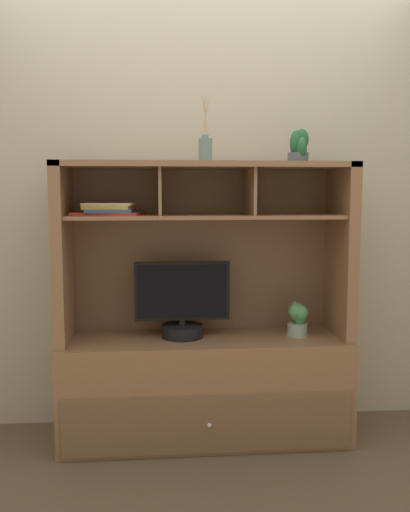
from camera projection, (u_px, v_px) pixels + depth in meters
floor_plane at (205, 437)px, 3.12m from camera, size 6.00×6.00×0.02m
back_wall at (201, 186)px, 3.23m from camera, size 6.00×0.02×2.80m
media_console at (205, 356)px, 3.07m from camera, size 1.57×0.51×1.52m
tv_monitor at (182, 306)px, 3.04m from camera, size 0.52×0.23×0.42m
potted_orchid at (298, 318)px, 3.08m from camera, size 0.13×0.13×0.19m
magazine_stack_left at (109, 210)px, 2.92m from camera, size 0.38×0.32×0.06m
diffuser_bottle at (205, 150)px, 2.92m from camera, size 0.07×0.07×0.34m
potted_succulent at (298, 147)px, 3.00m from camera, size 0.13×0.13×0.18m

